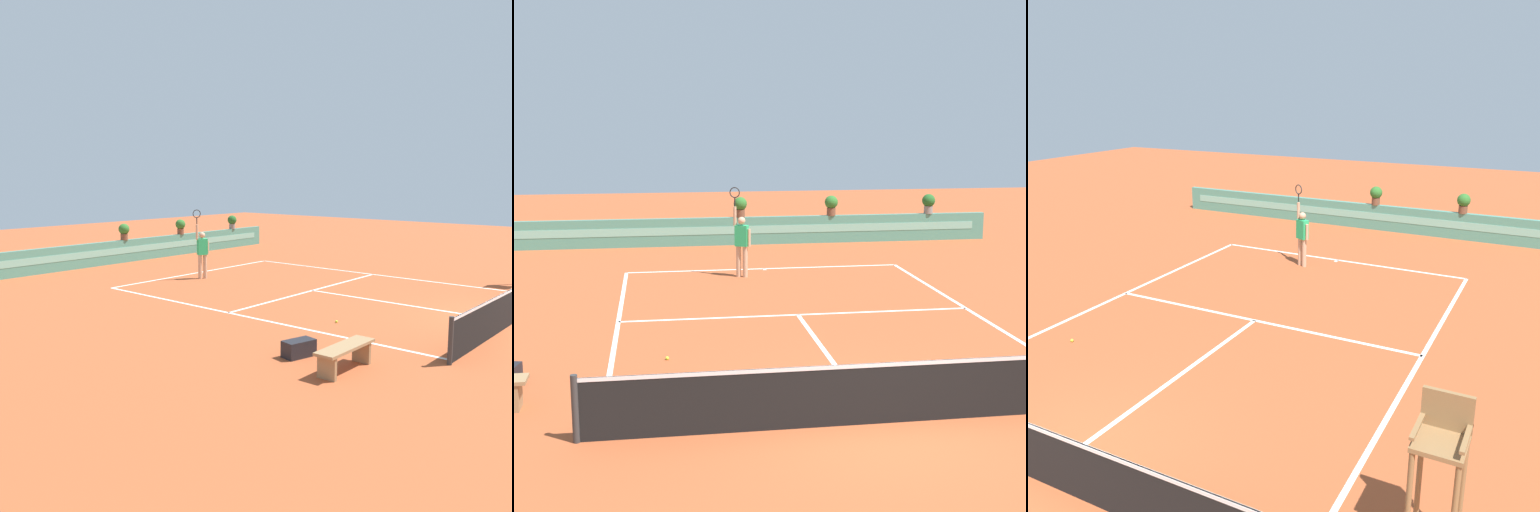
{
  "view_description": "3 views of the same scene",
  "coord_description": "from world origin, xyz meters",
  "views": [
    {
      "loc": [
        -15.28,
        -4.1,
        3.76
      ],
      "look_at": [
        -0.32,
        8.62,
        1.0
      ],
      "focal_mm": 39.42,
      "sensor_mm": 36.0,
      "label": 1
    },
    {
      "loc": [
        -3.22,
        -10.31,
        4.53
      ],
      "look_at": [
        -0.32,
        8.62,
        1.0
      ],
      "focal_mm": 52.93,
      "sensor_mm": 36.0,
      "label": 2
    },
    {
      "loc": [
        6.27,
        -4.38,
        5.5
      ],
      "look_at": [
        -0.32,
        8.62,
        1.0
      ],
      "focal_mm": 38.79,
      "sensor_mm": 36.0,
      "label": 3
    }
  ],
  "objects": [
    {
      "name": "tennis_player",
      "position": [
        -0.8,
        10.84,
        1.05
      ],
      "size": [
        0.57,
        0.35,
        2.58
      ],
      "color": "tan",
      "rests_on": "ground"
    },
    {
      "name": "net",
      "position": [
        0.0,
        0.0,
        0.51
      ],
      "size": [
        8.92,
        0.1,
        1.0
      ],
      "color": "#333333",
      "rests_on": "ground"
    },
    {
      "name": "potted_plant_centre",
      "position": [
        -0.2,
        16.39,
        1.41
      ],
      "size": [
        0.48,
        0.48,
        0.72
      ],
      "color": "brown",
      "rests_on": "back_wall_barrier"
    },
    {
      "name": "potted_plant_right",
      "position": [
        3.14,
        16.39,
        1.41
      ],
      "size": [
        0.48,
        0.48,
        0.72
      ],
      "color": "brown",
      "rests_on": "back_wall_barrier"
    },
    {
      "name": "tennis_ball_near_baseline",
      "position": [
        -3.07,
        3.52,
        0.03
      ],
      "size": [
        0.07,
        0.07,
        0.07
      ],
      "primitive_type": "sphere",
      "color": "#CCE033",
      "rests_on": "ground"
    },
    {
      "name": "court_lines",
      "position": [
        0.0,
        6.72,
        0.0
      ],
      "size": [
        8.32,
        11.94,
        0.01
      ],
      "color": "white",
      "rests_on": "ground"
    },
    {
      "name": "back_wall_barrier",
      "position": [
        0.0,
        16.39,
        0.5
      ],
      "size": [
        18.0,
        0.21,
        1.0
      ],
      "color": "#4C8E7A",
      "rests_on": "ground"
    },
    {
      "name": "potted_plant_far_right",
      "position": [
        6.84,
        16.39,
        1.41
      ],
      "size": [
        0.48,
        0.48,
        0.72
      ],
      "color": "gray",
      "rests_on": "back_wall_barrier"
    },
    {
      "name": "ground_plane",
      "position": [
        0.0,
        6.0,
        0.0
      ],
      "size": [
        60.0,
        60.0,
        0.0
      ],
      "primitive_type": "plane",
      "color": "#A84C28"
    }
  ]
}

